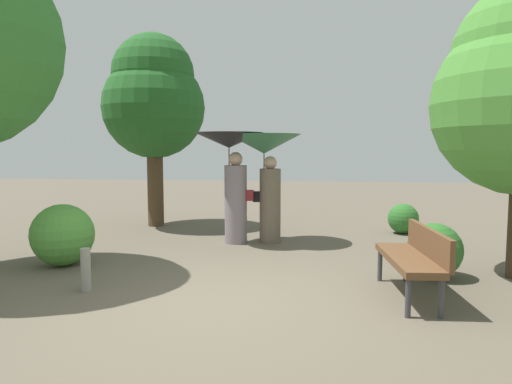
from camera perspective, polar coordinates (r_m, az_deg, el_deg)
ground_plane at (r=5.49m, az=-5.39°, el=-13.26°), size 40.00×40.00×0.00m
person_left at (r=8.50m, az=-3.07°, el=3.64°), size 1.28×1.28×2.06m
person_right at (r=8.56m, az=1.20°, el=4.15°), size 1.38×1.38×2.03m
park_bench at (r=5.74m, az=19.20°, el=-7.43°), size 0.61×1.54×0.83m
tree_mid_left at (r=10.71m, az=-12.65°, el=11.40°), size 2.28×2.28×4.32m
bush_path_left at (r=6.76m, az=21.37°, el=-6.78°), size 0.75×0.75×0.75m
bush_path_right at (r=7.50m, az=-22.97°, el=-4.94°), size 0.93×0.93×0.93m
bush_behind_bench at (r=9.99m, az=17.88°, el=-3.18°), size 0.63×0.63×0.63m
path_marker_post at (r=6.09m, az=-20.45°, el=-9.08°), size 0.12×0.12×0.54m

